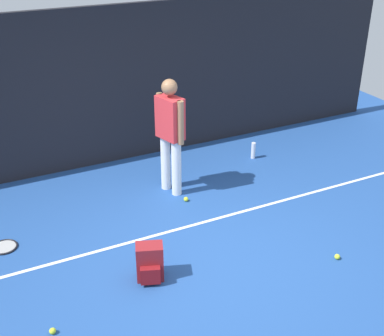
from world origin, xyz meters
name	(u,v)px	position (x,y,z in m)	size (l,w,h in m)	color
ground_plane	(207,256)	(0.00, 0.00, 0.00)	(12.00, 12.00, 0.00)	#234C93
back_fence	(118,86)	(0.00, 3.00, 1.24)	(10.00, 0.10, 2.48)	black
court_line	(183,228)	(0.00, 0.66, 0.00)	(9.00, 0.05, 0.00)	white
tennis_player	(170,130)	(0.27, 1.63, 0.97)	(0.32, 0.51, 1.70)	white
tennis_racket	(3,246)	(-2.18, 1.26, 0.01)	(0.48, 0.61, 0.03)	black
backpack	(150,263)	(-0.76, -0.09, 0.21)	(0.35, 0.35, 0.44)	maroon
tennis_ball_near_player	(186,199)	(0.33, 1.26, 0.03)	(0.07, 0.07, 0.07)	#CCE033
tennis_ball_by_fence	(337,257)	(1.36, -0.74, 0.03)	(0.07, 0.07, 0.07)	#CCE033
tennis_ball_mid_court	(53,331)	(-1.94, -0.45, 0.03)	(0.07, 0.07, 0.07)	#CCE033
water_bottle	(253,151)	(1.93, 2.03, 0.14)	(0.07, 0.07, 0.28)	white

